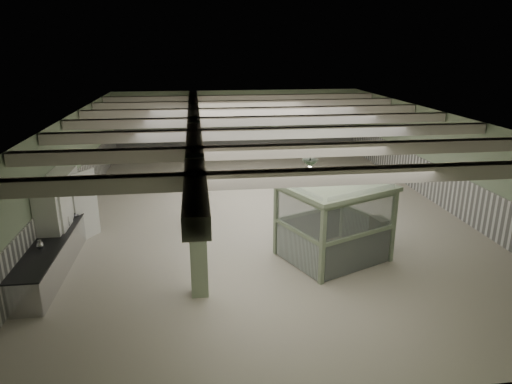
{
  "coord_description": "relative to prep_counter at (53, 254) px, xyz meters",
  "views": [
    {
      "loc": [
        -2.45,
        -16.34,
        6.01
      ],
      "look_at": [
        -0.51,
        -1.81,
        1.3
      ],
      "focal_mm": 32.0,
      "sensor_mm": 36.0,
      "label": 1
    }
  ],
  "objects": [
    {
      "name": "prep_counter",
      "position": [
        0.0,
        0.0,
        0.0
      ],
      "size": [
        0.88,
        5.04,
        0.91
      ],
      "color": "silver",
      "rests_on": "floor"
    },
    {
      "name": "wainscot_right",
      "position": [
        13.52,
        4.08,
        0.29
      ],
      "size": [
        0.05,
        19.9,
        1.5
      ],
      "primitive_type": "cube",
      "color": "silver",
      "rests_on": "floor"
    },
    {
      "name": "pendant_back",
      "position": [
        7.04,
        9.58,
        2.59
      ],
      "size": [
        0.44,
        0.44,
        0.22
      ],
      "primitive_type": "cone",
      "rotation": [
        3.14,
        0.0,
        0.0
      ],
      "color": "#2E3A2B",
      "rests_on": "ceiling"
    },
    {
      "name": "wall_left",
      "position": [
        -0.46,
        4.08,
        1.34
      ],
      "size": [
        0.02,
        20.0,
        3.6
      ],
      "primitive_type": "cube",
      "color": "#95A987",
      "rests_on": "floor"
    },
    {
      "name": "beam_e",
      "position": [
        6.54,
        6.58,
        2.96
      ],
      "size": [
        13.9,
        0.35,
        0.32
      ],
      "primitive_type": "cube",
      "color": "beige",
      "rests_on": "ceiling"
    },
    {
      "name": "beam_c",
      "position": [
        6.54,
        1.58,
        2.96
      ],
      "size": [
        13.9,
        0.35,
        0.32
      ],
      "primitive_type": "cube",
      "color": "beige",
      "rests_on": "ceiling"
    },
    {
      "name": "wall_front",
      "position": [
        6.54,
        -5.92,
        1.34
      ],
      "size": [
        14.0,
        0.02,
        3.6
      ],
      "primitive_type": "cube",
      "color": "#95A987",
      "rests_on": "floor"
    },
    {
      "name": "column_d",
      "position": [
        4.04,
        12.08,
        1.34
      ],
      "size": [
        0.42,
        0.42,
        3.6
      ],
      "primitive_type": "cube",
      "color": "#A0B390",
      "rests_on": "floor"
    },
    {
      "name": "beam_g",
      "position": [
        6.54,
        11.58,
        2.96
      ],
      "size": [
        13.9,
        0.35,
        0.32
      ],
      "primitive_type": "cube",
      "color": "beige",
      "rests_on": "ceiling"
    },
    {
      "name": "orange_bowl",
      "position": [
        0.01,
        1.2,
        0.49
      ],
      "size": [
        0.28,
        0.28,
        0.09
      ],
      "primitive_type": "cylinder",
      "rotation": [
        0.0,
        0.0,
        0.08
      ],
      "color": "#B2B2B7",
      "rests_on": "prep_counter"
    },
    {
      "name": "wall_back",
      "position": [
        6.54,
        14.08,
        1.34
      ],
      "size": [
        14.0,
        0.02,
        3.6
      ],
      "primitive_type": "cube",
      "color": "#95A987",
      "rests_on": "floor"
    },
    {
      "name": "beam_b",
      "position": [
        6.54,
        -0.92,
        2.96
      ],
      "size": [
        13.9,
        0.35,
        0.32
      ],
      "primitive_type": "cube",
      "color": "beige",
      "rests_on": "ceiling"
    },
    {
      "name": "ceiling",
      "position": [
        6.54,
        4.08,
        3.14
      ],
      "size": [
        14.0,
        20.0,
        0.02
      ],
      "primitive_type": "cube",
      "color": "white",
      "rests_on": "wall_back"
    },
    {
      "name": "pitcher_near",
      "position": [
        -0.1,
        1.98,
        0.57
      ],
      "size": [
        0.22,
        0.24,
        0.26
      ],
      "primitive_type": null,
      "rotation": [
        0.0,
        0.0,
        -0.22
      ],
      "color": "silver",
      "rests_on": "prep_counter"
    },
    {
      "name": "wainscot_left",
      "position": [
        -0.43,
        4.08,
        0.29
      ],
      "size": [
        0.05,
        19.9,
        1.5
      ],
      "primitive_type": "cube",
      "color": "silver",
      "rests_on": "floor"
    },
    {
      "name": "filing_cabinet",
      "position": [
        9.36,
        -0.39,
        0.14
      ],
      "size": [
        0.51,
        0.63,
        1.2
      ],
      "primitive_type": "cube",
      "rotation": [
        0.0,
        0.0,
        0.24
      ],
      "color": "#4F5144",
      "rests_on": "floor"
    },
    {
      "name": "pendant_mid",
      "position": [
        7.04,
        4.58,
        2.59
      ],
      "size": [
        0.44,
        0.44,
        0.22
      ],
      "primitive_type": "cone",
      "rotation": [
        3.14,
        0.0,
        0.0
      ],
      "color": "#2E3A2B",
      "rests_on": "ceiling"
    },
    {
      "name": "walkin_cooler",
      "position": [
        -0.08,
        1.42,
        0.74
      ],
      "size": [
        1.09,
        2.62,
        2.41
      ],
      "color": "white",
      "rests_on": "floor"
    },
    {
      "name": "veg_colander",
      "position": [
        0.12,
        1.82,
        0.53
      ],
      "size": [
        0.52,
        0.52,
        0.19
      ],
      "primitive_type": null,
      "rotation": [
        0.0,
        0.0,
        -0.32
      ],
      "color": "#46454B",
      "rests_on": "prep_counter"
    },
    {
      "name": "wall_right",
      "position": [
        13.54,
        4.08,
        1.34
      ],
      "size": [
        0.02,
        20.0,
        3.6
      ],
      "primitive_type": "cube",
      "color": "#95A987",
      "rests_on": "floor"
    },
    {
      "name": "beam_f",
      "position": [
        6.54,
        9.08,
        2.96
      ],
      "size": [
        13.9,
        0.35,
        0.32
      ],
      "primitive_type": "cube",
      "color": "beige",
      "rests_on": "ceiling"
    },
    {
      "name": "column_b",
      "position": [
        4.04,
        3.08,
        1.34
      ],
      "size": [
        0.42,
        0.42,
        3.6
      ],
      "primitive_type": "cube",
      "color": "#A0B390",
      "rests_on": "floor"
    },
    {
      "name": "beam_d",
      "position": [
        6.54,
        4.08,
        2.96
      ],
      "size": [
        13.9,
        0.35,
        0.32
      ],
      "primitive_type": "cube",
      "color": "beige",
      "rests_on": "ceiling"
    },
    {
      "name": "pitcher_far",
      "position": [
        -0.08,
        -0.65,
        0.57
      ],
      "size": [
        0.24,
        0.25,
        0.26
      ],
      "primitive_type": null,
      "rotation": [
        0.0,
        0.0,
        -0.37
      ],
      "color": "silver",
      "rests_on": "prep_counter"
    },
    {
      "name": "column_c",
      "position": [
        4.04,
        8.08,
        1.34
      ],
      "size": [
        0.42,
        0.42,
        3.6
      ],
      "primitive_type": "cube",
      "color": "#A0B390",
      "rests_on": "floor"
    },
    {
      "name": "girder",
      "position": [
        4.04,
        4.08,
        2.92
      ],
      "size": [
        0.45,
        19.9,
        0.4
      ],
      "primitive_type": "cube",
      "color": "beige",
      "rests_on": "ceiling"
    },
    {
      "name": "pendant_front",
      "position": [
        7.04,
        -0.92,
        2.59
      ],
      "size": [
        0.44,
        0.44,
        0.22
      ],
      "primitive_type": "cone",
      "rotation": [
        3.14,
        0.0,
        0.0
      ],
      "color": "#2E3A2B",
      "rests_on": "ceiling"
    },
    {
      "name": "guard_booth",
      "position": [
        7.96,
        -0.32,
        1.13
      ],
      "size": [
        3.56,
        3.34,
        2.39
      ],
      "rotation": [
        0.0,
        0.0,
        0.41
      ],
      "color": "gray",
      "rests_on": "floor"
    },
    {
      "name": "floor",
      "position": [
        6.54,
        4.08,
        -0.46
      ],
      "size": [
        20.0,
        20.0,
        0.0
      ],
      "primitive_type": "plane",
      "color": "beige",
      "rests_on": "ground"
    },
    {
      "name": "beam_a",
      "position": [
        6.54,
        -3.42,
        2.96
      ],
      "size": [
        13.9,
        0.35,
        0.32
      ],
      "primitive_type": "cube",
      "color": "beige",
      "rests_on": "ceiling"
    },
    {
      "name": "wainscot_back",
      "position": [
        6.54,
        14.05,
        0.29
      ],
      "size": [
        13.9,
        0.05,
        1.5
      ],
      "primitive_type": "cube",
      "color": "silver",
      "rests_on": "floor"
    },
    {
      "name": "column_a",
      "position": [
        4.04,
        -1.92,
        1.34
      ],
      "size": [
        0.42,
        0.42,
        3.6
      ],
      "primitive_type": "cube",
      "color": "#A0B390",
      "rests_on": "floor"
    }
  ]
}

